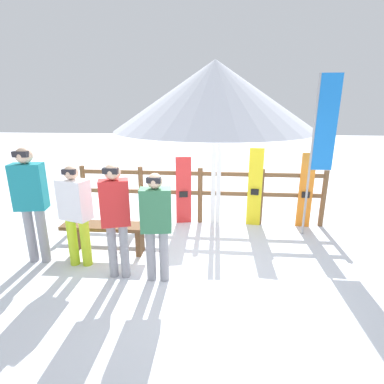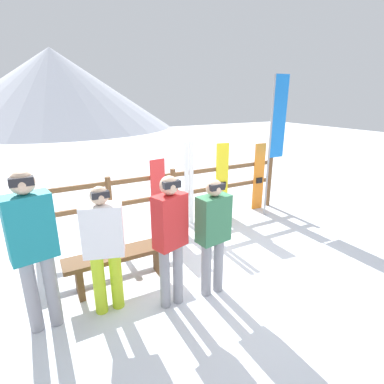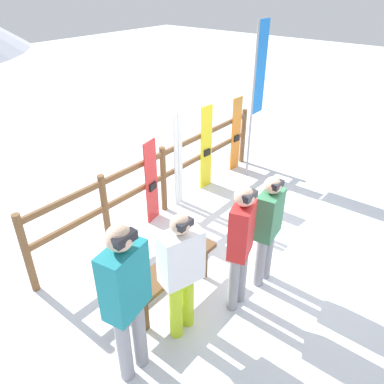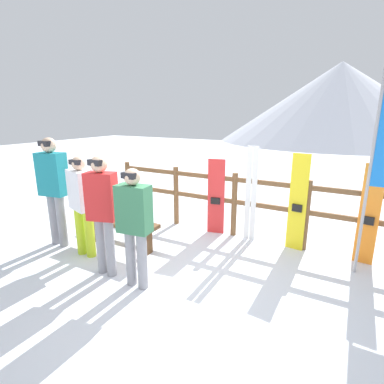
{
  "view_description": "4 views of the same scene",
  "coord_description": "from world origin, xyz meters",
  "px_view_note": "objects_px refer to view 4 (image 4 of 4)",
  "views": [
    {
      "loc": [
        0.33,
        -4.1,
        2.43
      ],
      "look_at": [
        -0.09,
        0.9,
        0.92
      ],
      "focal_mm": 28.0,
      "sensor_mm": 36.0,
      "label": 1
    },
    {
      "loc": [
        -2.32,
        -3.27,
        2.5
      ],
      "look_at": [
        -0.04,
        0.94,
        0.95
      ],
      "focal_mm": 28.0,
      "sensor_mm": 36.0,
      "label": 2
    },
    {
      "loc": [
        -3.96,
        -2.04,
        3.56
      ],
      "look_at": [
        -0.4,
        0.85,
        0.87
      ],
      "focal_mm": 35.0,
      "sensor_mm": 36.0,
      "label": 3
    },
    {
      "loc": [
        1.84,
        -3.1,
        2.19
      ],
      "look_at": [
        -0.53,
        1.18,
        0.9
      ],
      "focal_mm": 28.0,
      "sensor_mm": 36.0,
      "label": 4
    }
  ],
  "objects_px": {
    "person_red": "(102,207)",
    "snowboard_orange": "(369,215)",
    "bench": "(118,227)",
    "snowboard_red": "(216,197)",
    "person_white": "(82,200)",
    "person_teal": "(53,184)",
    "person_plaid_green": "(134,221)",
    "snowboard_yellow": "(298,203)",
    "ski_pair_white": "(251,194)"
  },
  "relations": [
    {
      "from": "person_plaid_green",
      "to": "person_teal",
      "type": "bearing_deg",
      "value": 169.71
    },
    {
      "from": "bench",
      "to": "snowboard_red",
      "type": "bearing_deg",
      "value": 50.83
    },
    {
      "from": "person_teal",
      "to": "snowboard_orange",
      "type": "bearing_deg",
      "value": 21.36
    },
    {
      "from": "snowboard_red",
      "to": "person_plaid_green",
      "type": "bearing_deg",
      "value": -93.57
    },
    {
      "from": "person_teal",
      "to": "person_red",
      "type": "distance_m",
      "value": 1.45
    },
    {
      "from": "ski_pair_white",
      "to": "snowboard_orange",
      "type": "distance_m",
      "value": 1.78
    },
    {
      "from": "bench",
      "to": "ski_pair_white",
      "type": "height_order",
      "value": "ski_pair_white"
    },
    {
      "from": "person_white",
      "to": "snowboard_orange",
      "type": "distance_m",
      "value": 4.25
    },
    {
      "from": "person_white",
      "to": "person_plaid_green",
      "type": "distance_m",
      "value": 1.31
    },
    {
      "from": "snowboard_red",
      "to": "snowboard_orange",
      "type": "height_order",
      "value": "snowboard_orange"
    },
    {
      "from": "ski_pair_white",
      "to": "snowboard_orange",
      "type": "xyz_separation_m",
      "value": [
        1.77,
        -0.0,
        -0.08
      ]
    },
    {
      "from": "person_plaid_green",
      "to": "snowboard_orange",
      "type": "relative_size",
      "value": 1.03
    },
    {
      "from": "ski_pair_white",
      "to": "snowboard_orange",
      "type": "height_order",
      "value": "ski_pair_white"
    },
    {
      "from": "person_teal",
      "to": "person_red",
      "type": "xyz_separation_m",
      "value": [
        1.41,
        -0.32,
        -0.08
      ]
    },
    {
      "from": "person_plaid_green",
      "to": "snowboard_orange",
      "type": "bearing_deg",
      "value": 39.79
    },
    {
      "from": "snowboard_orange",
      "to": "person_red",
      "type": "bearing_deg",
      "value": -146.16
    },
    {
      "from": "person_white",
      "to": "snowboard_orange",
      "type": "xyz_separation_m",
      "value": [
        3.84,
        1.82,
        -0.15
      ]
    },
    {
      "from": "bench",
      "to": "person_red",
      "type": "relative_size",
      "value": 0.88
    },
    {
      "from": "person_teal",
      "to": "person_white",
      "type": "bearing_deg",
      "value": -4.02
    },
    {
      "from": "person_teal",
      "to": "snowboard_red",
      "type": "xyz_separation_m",
      "value": [
        2.11,
        1.77,
        -0.37
      ]
    },
    {
      "from": "bench",
      "to": "person_white",
      "type": "xyz_separation_m",
      "value": [
        -0.28,
        -0.43,
        0.53
      ]
    },
    {
      "from": "person_teal",
      "to": "snowboard_yellow",
      "type": "relative_size",
      "value": 1.14
    },
    {
      "from": "snowboard_yellow",
      "to": "person_white",
      "type": "bearing_deg",
      "value": -147.3
    },
    {
      "from": "person_plaid_green",
      "to": "ski_pair_white",
      "type": "distance_m",
      "value": 2.28
    },
    {
      "from": "snowboard_yellow",
      "to": "snowboard_orange",
      "type": "bearing_deg",
      "value": -0.0
    },
    {
      "from": "snowboard_yellow",
      "to": "person_red",
      "type": "bearing_deg",
      "value": -135.47
    },
    {
      "from": "snowboard_red",
      "to": "snowboard_orange",
      "type": "xyz_separation_m",
      "value": [
        2.43,
        0.0,
        0.06
      ]
    },
    {
      "from": "person_teal",
      "to": "bench",
      "type": "bearing_deg",
      "value": 21.52
    },
    {
      "from": "person_white",
      "to": "ski_pair_white",
      "type": "bearing_deg",
      "value": 41.53
    },
    {
      "from": "snowboard_orange",
      "to": "snowboard_yellow",
      "type": "bearing_deg",
      "value": 180.0
    },
    {
      "from": "bench",
      "to": "ski_pair_white",
      "type": "bearing_deg",
      "value": 37.93
    },
    {
      "from": "person_teal",
      "to": "person_plaid_green",
      "type": "relative_size",
      "value": 1.17
    },
    {
      "from": "person_red",
      "to": "ski_pair_white",
      "type": "relative_size",
      "value": 1.0
    },
    {
      "from": "bench",
      "to": "snowboard_orange",
      "type": "xyz_separation_m",
      "value": [
        3.56,
        1.39,
        0.38
      ]
    },
    {
      "from": "person_plaid_green",
      "to": "snowboard_red",
      "type": "distance_m",
      "value": 2.15
    },
    {
      "from": "person_teal",
      "to": "ski_pair_white",
      "type": "xyz_separation_m",
      "value": [
        2.76,
        1.78,
        -0.23
      ]
    },
    {
      "from": "person_plaid_green",
      "to": "snowboard_yellow",
      "type": "relative_size",
      "value": 0.98
    },
    {
      "from": "person_white",
      "to": "ski_pair_white",
      "type": "height_order",
      "value": "ski_pair_white"
    },
    {
      "from": "person_white",
      "to": "snowboard_yellow",
      "type": "height_order",
      "value": "snowboard_yellow"
    },
    {
      "from": "person_teal",
      "to": "person_white",
      "type": "distance_m",
      "value": 0.72
    },
    {
      "from": "person_teal",
      "to": "snowboard_yellow",
      "type": "xyz_separation_m",
      "value": [
        3.54,
        1.77,
        -0.27
      ]
    },
    {
      "from": "person_teal",
      "to": "snowboard_orange",
      "type": "xyz_separation_m",
      "value": [
        4.54,
        1.77,
        -0.31
      ]
    },
    {
      "from": "snowboard_red",
      "to": "ski_pair_white",
      "type": "distance_m",
      "value": 0.67
    },
    {
      "from": "snowboard_orange",
      "to": "person_plaid_green",
      "type": "bearing_deg",
      "value": -140.21
    },
    {
      "from": "snowboard_yellow",
      "to": "person_plaid_green",
      "type": "bearing_deg",
      "value": -126.27
    },
    {
      "from": "person_teal",
      "to": "snowboard_red",
      "type": "height_order",
      "value": "person_teal"
    },
    {
      "from": "bench",
      "to": "snowboard_yellow",
      "type": "bearing_deg",
      "value": 28.45
    },
    {
      "from": "person_red",
      "to": "snowboard_orange",
      "type": "relative_size",
      "value": 1.1
    },
    {
      "from": "bench",
      "to": "ski_pair_white",
      "type": "relative_size",
      "value": 0.89
    },
    {
      "from": "person_plaid_green",
      "to": "snowboard_yellow",
      "type": "distance_m",
      "value": 2.65
    }
  ]
}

